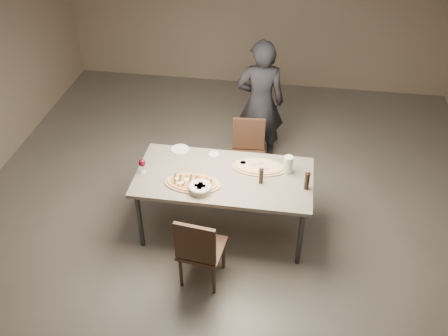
# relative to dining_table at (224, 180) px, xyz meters

# --- Properties ---
(room) EXTENTS (7.00, 7.00, 7.00)m
(room) POSITION_rel_dining_table_xyz_m (0.00, 0.00, 0.71)
(room) COLOR #625C54
(room) RESTS_ON ground
(dining_table) EXTENTS (1.80, 0.90, 0.75)m
(dining_table) POSITION_rel_dining_table_xyz_m (0.00, 0.00, 0.00)
(dining_table) COLOR gray
(dining_table) RESTS_ON ground
(zucchini_pizza) EXTENTS (0.57, 0.31, 0.05)m
(zucchini_pizza) POSITION_rel_dining_table_xyz_m (-0.29, -0.18, 0.07)
(zucchini_pizza) COLOR tan
(zucchini_pizza) RESTS_ON dining_table
(ham_pizza) EXTENTS (0.56, 0.31, 0.04)m
(ham_pizza) POSITION_rel_dining_table_xyz_m (0.34, 0.19, 0.07)
(ham_pizza) COLOR tan
(ham_pizza) RESTS_ON dining_table
(bread_basket) EXTENTS (0.23, 0.23, 0.08)m
(bread_basket) POSITION_rel_dining_table_xyz_m (-0.19, -0.28, 0.11)
(bread_basket) COLOR beige
(bread_basket) RESTS_ON dining_table
(oil_dish) EXTENTS (0.11, 0.11, 0.01)m
(oil_dish) POSITION_rel_dining_table_xyz_m (-0.16, 0.35, 0.06)
(oil_dish) COLOR white
(oil_dish) RESTS_ON dining_table
(pepper_mill_left) EXTENTS (0.05, 0.05, 0.19)m
(pepper_mill_left) POSITION_rel_dining_table_xyz_m (0.38, -0.05, 0.15)
(pepper_mill_left) COLOR black
(pepper_mill_left) RESTS_ON dining_table
(pepper_mill_right) EXTENTS (0.05, 0.05, 0.21)m
(pepper_mill_right) POSITION_rel_dining_table_xyz_m (0.83, -0.08, 0.16)
(pepper_mill_right) COLOR black
(pepper_mill_right) RESTS_ON dining_table
(carafe) EXTENTS (0.09, 0.09, 0.19)m
(carafe) POSITION_rel_dining_table_xyz_m (0.64, 0.16, 0.15)
(carafe) COLOR silver
(carafe) RESTS_ON dining_table
(wine_glass) EXTENTS (0.07, 0.07, 0.16)m
(wine_glass) POSITION_rel_dining_table_xyz_m (-0.83, -0.07, 0.17)
(wine_glass) COLOR silver
(wine_glass) RESTS_ON dining_table
(side_plate) EXTENTS (0.20, 0.20, 0.01)m
(side_plate) POSITION_rel_dining_table_xyz_m (-0.54, 0.38, 0.06)
(side_plate) COLOR white
(side_plate) RESTS_ON dining_table
(chair_near) EXTENTS (0.45, 0.45, 0.86)m
(chair_near) POSITION_rel_dining_table_xyz_m (-0.11, -0.78, -0.21)
(chair_near) COLOR #40291B
(chair_near) RESTS_ON ground
(chair_far) EXTENTS (0.43, 0.43, 0.84)m
(chair_far) POSITION_rel_dining_table_xyz_m (0.15, 0.88, -0.22)
(chair_far) COLOR #40291B
(chair_far) RESTS_ON ground
(diner) EXTENTS (0.65, 0.47, 1.64)m
(diner) POSITION_rel_dining_table_xyz_m (0.23, 1.41, 0.13)
(diner) COLOR black
(diner) RESTS_ON ground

